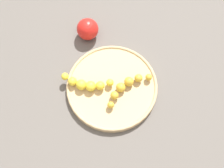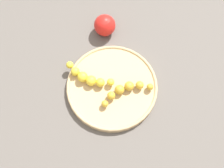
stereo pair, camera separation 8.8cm
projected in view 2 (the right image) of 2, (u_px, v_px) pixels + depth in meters
ground_plane at (112, 88)px, 0.92m from camera, size 2.40×2.40×0.00m
fruit_bowl at (112, 87)px, 0.91m from camera, size 0.28×0.28×0.02m
banana_yellow at (88, 77)px, 0.89m from camera, size 0.14×0.10×0.03m
banana_spotted at (125, 90)px, 0.88m from camera, size 0.06×0.17×0.03m
apple_red at (105, 25)px, 0.96m from camera, size 0.07×0.07×0.07m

